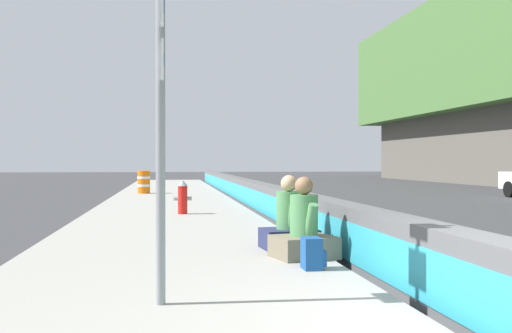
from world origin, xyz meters
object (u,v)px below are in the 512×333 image
backpack (312,254)px  route_sign_post (161,83)px  fire_hydrant (183,197)px  seated_person_foreground (304,232)px  seated_person_middle (289,226)px  construction_barrel (144,182)px

backpack → route_sign_post: bearing=131.2°
fire_hydrant → route_sign_post: bearing=177.6°
route_sign_post → fire_hydrant: size_ratio=4.09×
route_sign_post → fire_hydrant: route_sign_post is taller
fire_hydrant → seated_person_foreground: seated_person_foreground is taller
route_sign_post → fire_hydrant: bearing=-2.4°
seated_person_foreground → seated_person_middle: size_ratio=1.00×
route_sign_post → backpack: bearing=-48.8°
seated_person_foreground → construction_barrel: (17.68, 2.92, 0.12)m
seated_person_middle → construction_barrel: (16.77, 2.89, 0.12)m
route_sign_post → fire_hydrant: (9.92, -0.42, -1.65)m
seated_person_foreground → seated_person_middle: bearing=2.1°
seated_person_foreground → backpack: 0.91m
route_sign_post → seated_person_foreground: size_ratio=3.15×
fire_hydrant → backpack: 8.42m
fire_hydrant → seated_person_middle: (-6.49, -1.49, -0.09)m
seated_person_middle → fire_hydrant: bearing=13.0°
seated_person_middle → route_sign_post: bearing=150.8°
backpack → seated_person_middle: bearing=-1.8°
fire_hydrant → seated_person_middle: size_ratio=0.77×
seated_person_middle → construction_barrel: size_ratio=1.20×
seated_person_foreground → fire_hydrant: bearing=11.7°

